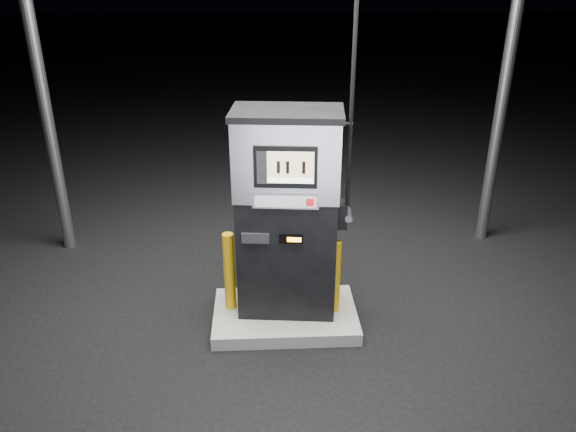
{
  "coord_description": "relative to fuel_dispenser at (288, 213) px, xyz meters",
  "views": [
    {
      "loc": [
        -0.23,
        -5.29,
        3.75
      ],
      "look_at": [
        0.03,
        0.0,
        1.32
      ],
      "focal_mm": 35.0,
      "sensor_mm": 36.0,
      "label": 1
    }
  ],
  "objects": [
    {
      "name": "pump_island",
      "position": [
        -0.03,
        -0.1,
        -1.24
      ],
      "size": [
        1.6,
        1.0,
        0.15
      ],
      "primitive_type": "cube",
      "color": "slate",
      "rests_on": "ground"
    },
    {
      "name": "fuel_dispenser",
      "position": [
        0.0,
        0.0,
        0.0
      ],
      "size": [
        1.28,
        0.78,
        4.7
      ],
      "rotation": [
        0.0,
        0.0,
        -0.1
      ],
      "color": "black",
      "rests_on": "pump_island"
    },
    {
      "name": "ground",
      "position": [
        -0.03,
        -0.1,
        -1.31
      ],
      "size": [
        80.0,
        80.0,
        0.0
      ],
      "primitive_type": "plane",
      "color": "black",
      "rests_on": "ground"
    },
    {
      "name": "bollard_left",
      "position": [
        -0.64,
        0.0,
        -0.7
      ],
      "size": [
        0.14,
        0.14,
        0.93
      ],
      "primitive_type": "cylinder",
      "rotation": [
        0.0,
        0.0,
        0.15
      ],
      "color": "#D79F0B",
      "rests_on": "pump_island"
    },
    {
      "name": "bollard_right",
      "position": [
        0.52,
        -0.11,
        -0.73
      ],
      "size": [
        0.15,
        0.15,
        0.86
      ],
      "primitive_type": "cylinder",
      "rotation": [
        0.0,
        0.0,
        -0.33
      ],
      "color": "#D79F0B",
      "rests_on": "pump_island"
    }
  ]
}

